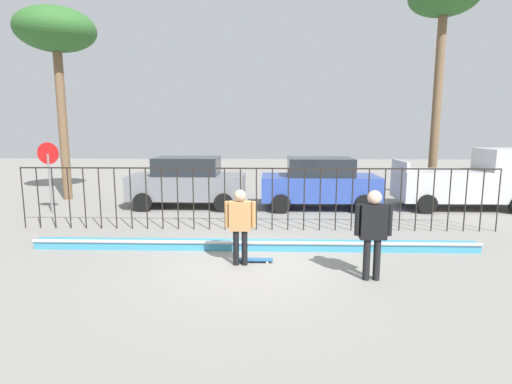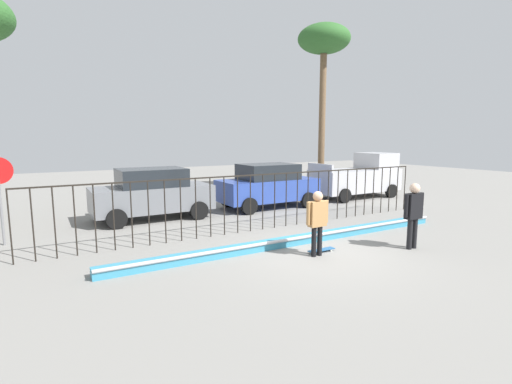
{
  "view_description": "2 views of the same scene",
  "coord_description": "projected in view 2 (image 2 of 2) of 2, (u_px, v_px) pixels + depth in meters",
  "views": [
    {
      "loc": [
        0.35,
        -8.74,
        3.02
      ],
      "look_at": [
        -0.0,
        2.64,
        1.19
      ],
      "focal_mm": 28.38,
      "sensor_mm": 36.0,
      "label": 1
    },
    {
      "loc": [
        -6.31,
        -7.47,
        3.02
      ],
      "look_at": [
        -0.44,
        2.65,
        1.33
      ],
      "focal_mm": 26.36,
      "sensor_mm": 36.0,
      "label": 2
    }
  ],
  "objects": [
    {
      "name": "skateboard",
      "position": [
        321.0,
        250.0,
        10.0
      ],
      "size": [
        0.8,
        0.2,
        0.07
      ],
      "rotation": [
        0.0,
        0.0,
        -0.34
      ],
      "color": "#26598C",
      "rests_on": "ground"
    },
    {
      "name": "ground_plane",
      "position": [
        320.0,
        253.0,
        9.96
      ],
      "size": [
        60.0,
        60.0,
        0.0
      ],
      "primitive_type": "plane",
      "color": "gray"
    },
    {
      "name": "parked_car_blue",
      "position": [
        268.0,
        185.0,
        16.31
      ],
      "size": [
        4.3,
        2.12,
        1.9
      ],
      "rotation": [
        0.0,
        0.0,
        0.07
      ],
      "color": "#2D479E",
      "rests_on": "ground"
    },
    {
      "name": "perimeter_fence",
      "position": [
        263.0,
        196.0,
        12.33
      ],
      "size": [
        14.04,
        0.04,
        1.85
      ],
      "color": "black",
      "rests_on": "ground"
    },
    {
      "name": "parked_car_gray",
      "position": [
        152.0,
        193.0,
        13.96
      ],
      "size": [
        4.3,
        2.12,
        1.9
      ],
      "rotation": [
        0.0,
        0.0,
        -0.04
      ],
      "color": "slate",
      "rests_on": "ground"
    },
    {
      "name": "camera_operator",
      "position": [
        414.0,
        210.0,
        10.17
      ],
      "size": [
        0.73,
        0.27,
        1.81
      ],
      "rotation": [
        0.0,
        0.0,
        2.48
      ],
      "color": "black",
      "rests_on": "ground"
    },
    {
      "name": "palm_tree_tall",
      "position": [
        324.0,
        45.0,
        20.23
      ],
      "size": [
        2.83,
        2.83,
        9.07
      ],
      "color": "brown",
      "rests_on": "ground"
    },
    {
      "name": "bowl_coping_ledge",
      "position": [
        298.0,
        240.0,
        10.79
      ],
      "size": [
        11.0,
        0.4,
        0.27
      ],
      "color": "teal",
      "rests_on": "ground"
    },
    {
      "name": "skateboarder",
      "position": [
        317.0,
        217.0,
        9.55
      ],
      "size": [
        0.68,
        0.26,
        1.69
      ],
      "rotation": [
        0.0,
        0.0,
        0.05
      ],
      "color": "black",
      "rests_on": "ground"
    },
    {
      "name": "pickup_truck",
      "position": [
        359.0,
        177.0,
        19.13
      ],
      "size": [
        4.7,
        2.12,
        2.24
      ],
      "rotation": [
        0.0,
        0.0,
        -0.1
      ],
      "color": "#B7B7BC",
      "rests_on": "ground"
    }
  ]
}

